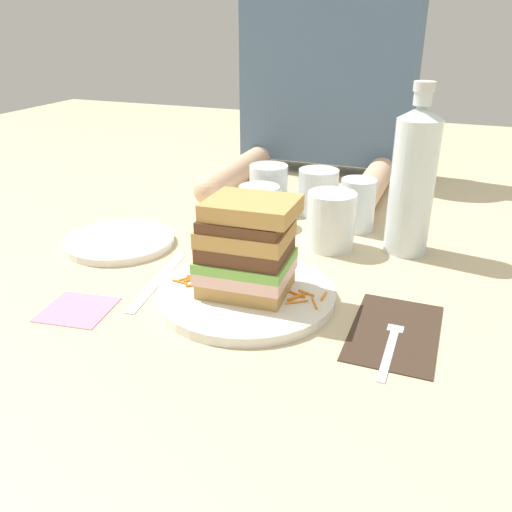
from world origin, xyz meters
TOP-DOWN VIEW (x-y plane):
  - ground_plane at (0.00, 0.00)m, footprint 3.00×3.00m
  - main_plate at (0.00, -0.01)m, footprint 0.25×0.25m
  - sandwich at (0.00, -0.01)m, footprint 0.13×0.11m
  - carrot_shred_0 at (-0.07, -0.03)m, footprint 0.02×0.02m
  - carrot_shred_1 at (-0.10, -0.01)m, footprint 0.02×0.03m
  - carrot_shred_2 at (-0.08, 0.00)m, footprint 0.02×0.01m
  - carrot_shred_3 at (-0.07, -0.02)m, footprint 0.02×0.03m
  - carrot_shred_4 at (-0.09, -0.01)m, footprint 0.01×0.03m
  - carrot_shred_5 at (-0.10, -0.03)m, footprint 0.03×0.01m
  - carrot_shred_6 at (-0.06, -0.00)m, footprint 0.03×0.01m
  - carrot_shred_7 at (-0.08, -0.00)m, footprint 0.03×0.01m
  - carrot_shred_8 at (-0.07, -0.01)m, footprint 0.03×0.00m
  - carrot_shred_9 at (0.08, -0.02)m, footprint 0.03×0.02m
  - carrot_shred_10 at (0.11, 0.01)m, footprint 0.00×0.02m
  - carrot_shred_11 at (0.08, 0.01)m, footprint 0.03×0.01m
  - carrot_shred_12 at (0.07, -0.01)m, footprint 0.02×0.03m
  - carrot_shred_13 at (0.07, -0.00)m, footprint 0.03×0.01m
  - carrot_shred_14 at (0.10, -0.02)m, footprint 0.02×0.03m
  - napkin_dark at (0.21, -0.02)m, footprint 0.11×0.17m
  - fork at (0.21, -0.05)m, footprint 0.02×0.17m
  - knife at (-0.14, -0.02)m, footprint 0.04×0.20m
  - juice_glass at (0.06, 0.21)m, footprint 0.08×0.08m
  - water_bottle at (0.19, 0.24)m, footprint 0.07×0.07m
  - empty_tumbler_0 at (-0.09, 0.27)m, footprint 0.08×0.08m
  - empty_tumbler_1 at (0.00, 0.37)m, footprint 0.08×0.08m
  - empty_tumbler_2 at (0.09, 0.31)m, footprint 0.06×0.06m
  - empty_tumbler_3 at (-0.10, 0.36)m, footprint 0.08×0.08m
  - side_plate at (-0.28, 0.09)m, footprint 0.19×0.19m
  - napkin_pink at (-0.20, -0.12)m, footprint 0.10×0.10m
  - diner_across at (-0.07, 0.68)m, footprint 0.42×0.48m

SIDE VIEW (x-z plane):
  - ground_plane at x=0.00m, z-range 0.00..0.00m
  - napkin_pink at x=-0.20m, z-range 0.00..0.00m
  - napkin_dark at x=0.21m, z-range 0.00..0.00m
  - knife at x=-0.14m, z-range 0.00..0.00m
  - fork at x=0.21m, z-range 0.00..0.01m
  - side_plate at x=-0.28m, z-range 0.00..0.01m
  - main_plate at x=0.00m, z-range 0.00..0.01m
  - carrot_shred_3 at x=-0.07m, z-range 0.01..0.02m
  - carrot_shred_1 at x=-0.10m, z-range 0.01..0.02m
  - carrot_shred_14 at x=0.10m, z-range 0.01..0.02m
  - carrot_shred_9 at x=0.08m, z-range 0.01..0.02m
  - carrot_shred_5 at x=-0.10m, z-range 0.01..0.02m
  - carrot_shred_13 at x=0.07m, z-range 0.01..0.02m
  - carrot_shred_11 at x=0.08m, z-range 0.01..0.02m
  - carrot_shred_2 at x=-0.08m, z-range 0.01..0.02m
  - carrot_shred_8 at x=-0.07m, z-range 0.01..0.02m
  - carrot_shred_0 at x=-0.07m, z-range 0.01..0.02m
  - carrot_shred_7 at x=-0.08m, z-range 0.01..0.02m
  - carrot_shred_10 at x=0.11m, z-range 0.01..0.02m
  - carrot_shred_4 at x=-0.09m, z-range 0.01..0.02m
  - carrot_shred_6 at x=-0.06m, z-range 0.01..0.02m
  - carrot_shred_12 at x=0.07m, z-range 0.01..0.02m
  - empty_tumbler_0 at x=-0.09m, z-range 0.00..0.08m
  - juice_glass at x=0.06m, z-range -0.01..0.09m
  - empty_tumbler_1 at x=0.00m, z-range 0.00..0.09m
  - empty_tumbler_3 at x=-0.10m, z-range 0.00..0.09m
  - empty_tumbler_2 at x=0.09m, z-range 0.00..0.10m
  - sandwich at x=0.00m, z-range 0.01..0.15m
  - water_bottle at x=0.19m, z-range -0.01..0.26m
  - diner_across at x=-0.07m, z-range -0.03..0.58m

